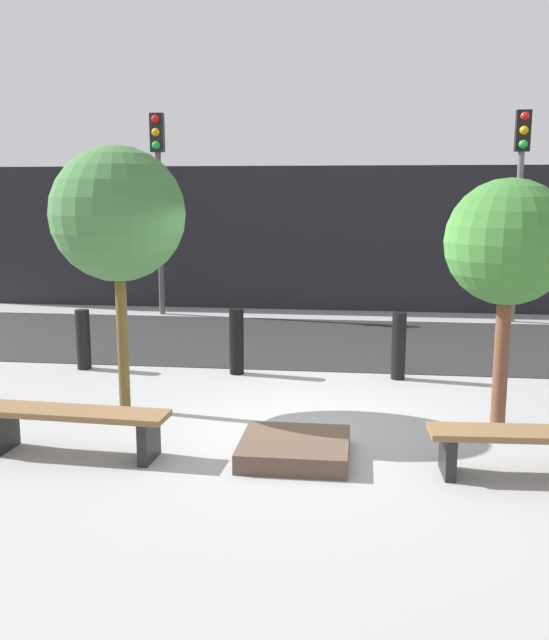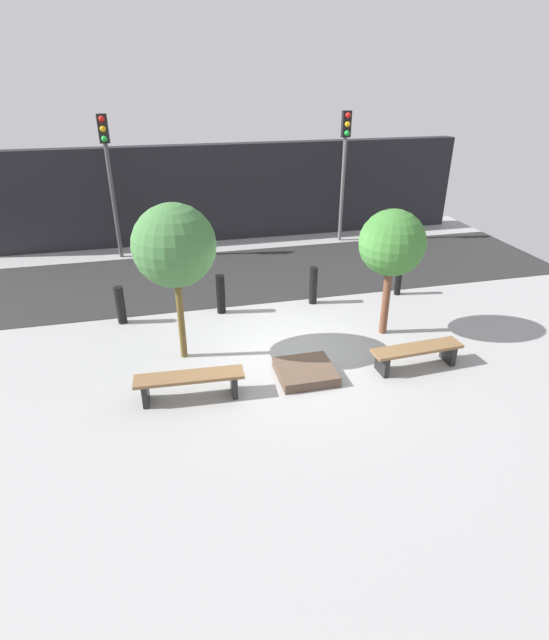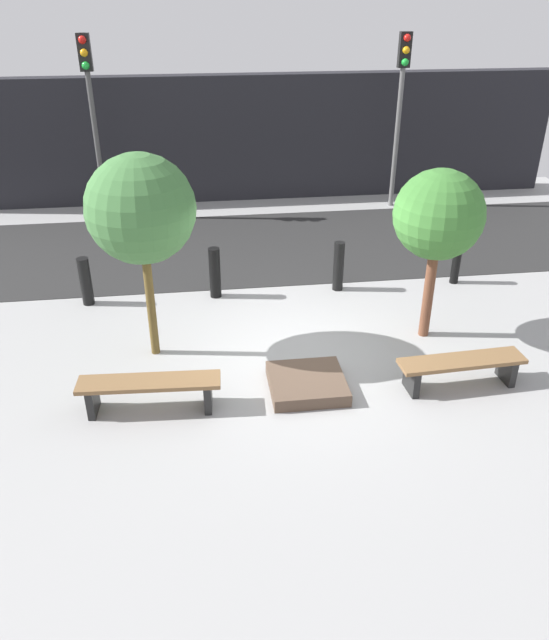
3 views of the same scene
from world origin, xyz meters
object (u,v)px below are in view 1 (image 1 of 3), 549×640
(bollard_far_left, at_px, (83,340))
(bollard_center, at_px, (399,346))
(bench_left, at_px, (75,422))
(bench_right, at_px, (529,443))
(tree_behind_right_bench, at_px, (508,244))
(traffic_light_mid_west, at_px, (520,179))
(planter_bed, at_px, (295,449))
(bollard_left, at_px, (237,342))
(tree_behind_left_bench, at_px, (118,215))
(traffic_light_west, at_px, (158,179))

(bollard_far_left, height_order, bollard_center, bollard_center)
(bench_left, height_order, bench_right, bench_left)
(bench_right, distance_m, tree_behind_right_bench, 2.29)
(bench_left, xyz_separation_m, traffic_light_mid_west, (5.82, 8.12, 2.49))
(planter_bed, xyz_separation_m, tree_behind_right_bench, (2.19, 1.30, 1.96))
(bench_left, height_order, bollard_left, bollard_left)
(bench_left, distance_m, planter_bed, 2.22)
(planter_bed, xyz_separation_m, bollard_far_left, (-3.46, 3.17, 0.35))
(bollard_far_left, bearing_deg, planter_bed, -42.51)
(planter_bed, height_order, bollard_left, bollard_left)
(planter_bed, relative_size, tree_behind_left_bench, 0.34)
(bollard_center, bearing_deg, tree_behind_left_bench, -150.77)
(bench_right, bearing_deg, bollard_far_left, 146.05)
(bench_right, relative_size, traffic_light_mid_west, 0.45)
(bollard_center, bearing_deg, traffic_light_mid_west, 62.44)
(bollard_center, bearing_deg, bollard_far_left, 180.00)
(tree_behind_left_bench, relative_size, bollard_far_left, 3.53)
(bollard_far_left, relative_size, bollard_center, 0.94)
(traffic_light_west, bearing_deg, bollard_left, -62.44)
(traffic_light_west, bearing_deg, tree_behind_left_bench, -77.75)
(bollard_far_left, relative_size, traffic_light_west, 0.21)
(bench_left, xyz_separation_m, bench_right, (4.39, 0.00, -0.02))
(bench_right, xyz_separation_m, bollard_center, (-1.04, 3.37, 0.15))
(tree_behind_left_bench, bearing_deg, bollard_center, 29.23)
(planter_bed, height_order, bollard_far_left, bollard_far_left)
(bollard_far_left, bearing_deg, bench_right, -30.81)
(bollard_far_left, xyz_separation_m, bollard_left, (2.31, 0.00, 0.03))
(tree_behind_right_bench, height_order, bollard_far_left, tree_behind_right_bench)
(tree_behind_left_bench, bearing_deg, bench_right, -18.87)
(tree_behind_right_bench, xyz_separation_m, traffic_light_mid_west, (1.44, 6.62, 0.78))
(tree_behind_left_bench, relative_size, traffic_light_west, 0.75)
(tree_behind_left_bench, xyz_separation_m, tree_behind_right_bench, (4.39, 0.00, -0.29))
(planter_bed, distance_m, tree_behind_left_bench, 3.40)
(bollard_left, bearing_deg, bollard_far_left, 180.00)
(bench_right, height_order, planter_bed, bench_right)
(bollard_far_left, distance_m, traffic_light_mid_west, 8.86)
(tree_behind_left_bench, distance_m, bollard_center, 4.27)
(tree_behind_left_bench, distance_m, tree_behind_right_bench, 4.40)
(tree_behind_right_bench, relative_size, traffic_light_west, 0.66)
(bench_left, xyz_separation_m, tree_behind_right_bench, (4.39, 1.50, 1.71))
(tree_behind_right_bench, bearing_deg, bench_left, -161.13)
(bench_left, distance_m, traffic_light_mid_west, 10.30)
(tree_behind_left_bench, bearing_deg, traffic_light_west, 102.25)
(bench_left, bearing_deg, bench_right, 3.14)
(bollard_far_left, bearing_deg, bollard_left, 0.00)
(bench_left, distance_m, bollard_left, 3.53)
(traffic_light_west, relative_size, traffic_light_mid_west, 1.01)
(tree_behind_left_bench, xyz_separation_m, traffic_light_mid_west, (5.82, 6.62, 0.49))
(bench_right, relative_size, tree_behind_right_bench, 0.67)
(bench_right, distance_m, traffic_light_west, 10.31)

